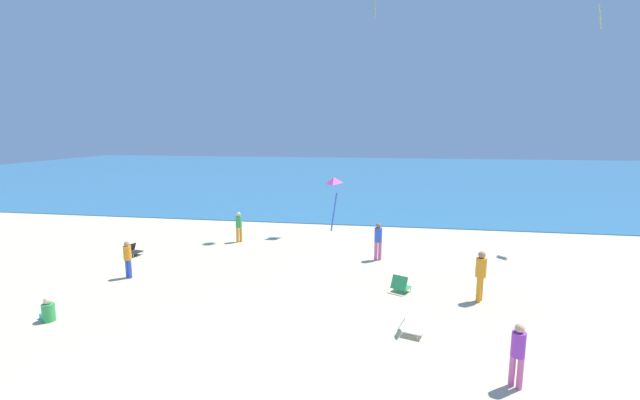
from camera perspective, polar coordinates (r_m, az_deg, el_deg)
ground_plane at (r=17.03m, az=1.25°, el=-9.93°), size 120.00×120.00×0.00m
ocean_water at (r=54.73m, az=7.02°, el=3.60°), size 120.00×60.00×0.05m
beach_chair_far_right at (r=21.02m, az=-24.15°, el=-6.27°), size 0.65×0.64×0.53m
beach_chair_far_left at (r=12.49m, az=12.06°, el=-16.41°), size 0.82×0.71×0.59m
beach_chair_near_camera at (r=15.26m, az=10.94°, el=-11.28°), size 0.77×0.78×0.63m
person_0 at (r=15.36m, az=-33.14°, el=-12.68°), size 0.67×0.57×0.75m
person_1 at (r=15.02m, az=21.11°, el=-9.25°), size 0.47×0.47×1.74m
person_3 at (r=10.71m, az=25.40°, el=-18.14°), size 0.41×0.41×1.51m
person_4 at (r=21.67m, az=-11.03°, el=-3.34°), size 0.44×0.44×1.56m
person_5 at (r=17.86m, az=-24.79°, el=-7.06°), size 0.37×0.37×1.46m
person_6 at (r=18.53m, az=7.96°, el=-5.27°), size 0.43×0.43×1.67m
kite_magenta at (r=8.25m, az=1.90°, el=2.46°), size 0.27×0.37×1.11m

